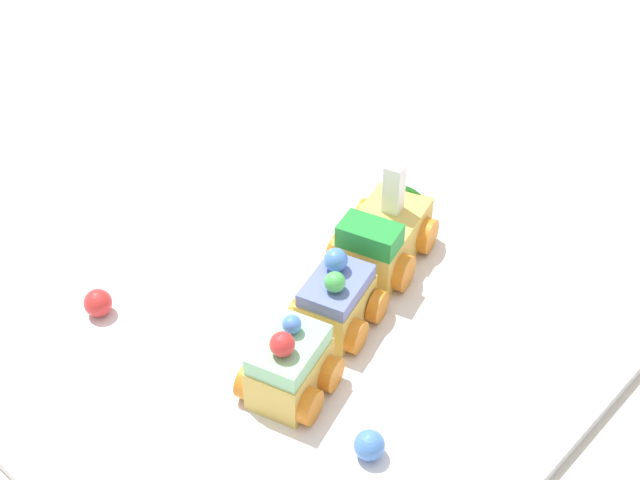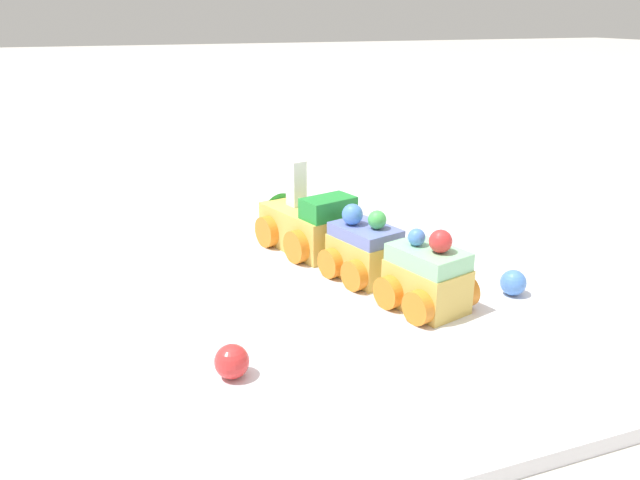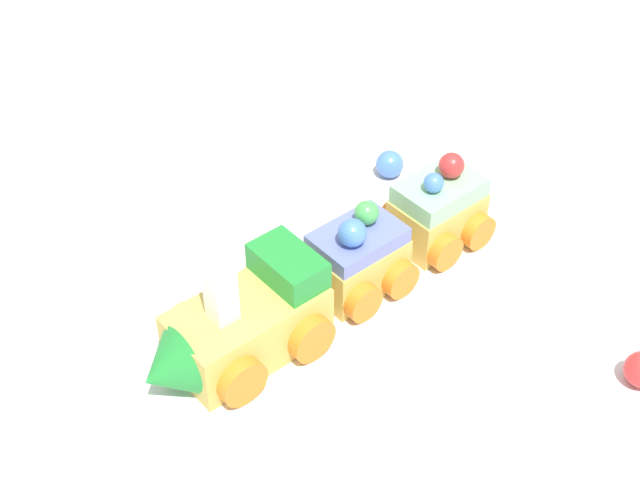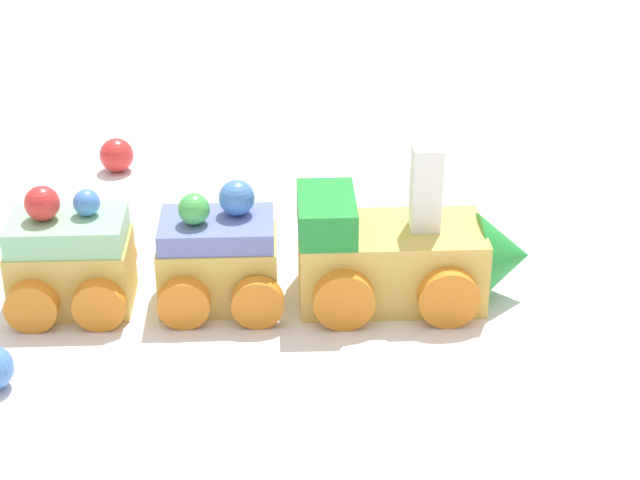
# 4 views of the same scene
# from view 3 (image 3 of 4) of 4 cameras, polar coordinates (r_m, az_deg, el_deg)

# --- Properties ---
(ground_plane) EXTENTS (10.00, 10.00, 0.00)m
(ground_plane) POSITION_cam_3_polar(r_m,az_deg,el_deg) (0.65, 0.56, -5.21)
(ground_plane) COLOR beige
(display_board) EXTENTS (0.61, 0.46, 0.01)m
(display_board) POSITION_cam_3_polar(r_m,az_deg,el_deg) (0.64, 0.56, -4.84)
(display_board) COLOR white
(display_board) RESTS_ON ground_plane
(cake_train_locomotive) EXTENTS (0.14, 0.10, 0.09)m
(cake_train_locomotive) POSITION_cam_3_polar(r_m,az_deg,el_deg) (0.59, -5.34, -5.67)
(cake_train_locomotive) COLOR #E0BC56
(cake_train_locomotive) RESTS_ON display_board
(cake_car_blueberry) EXTENTS (0.08, 0.08, 0.07)m
(cake_car_blueberry) POSITION_cam_3_polar(r_m,az_deg,el_deg) (0.64, 2.38, -1.22)
(cake_car_blueberry) COLOR #E0BC56
(cake_car_blueberry) RESTS_ON display_board
(cake_car_mint) EXTENTS (0.08, 0.08, 0.07)m
(cake_car_mint) POSITION_cam_3_polar(r_m,az_deg,el_deg) (0.68, 7.53, 1.83)
(cake_car_mint) COLOR #E0BC56
(cake_car_mint) RESTS_ON display_board
(gumball_blue) EXTENTS (0.02, 0.02, 0.02)m
(gumball_blue) POSITION_cam_3_polar(r_m,az_deg,el_deg) (0.75, 4.48, 4.86)
(gumball_blue) COLOR #4C84E0
(gumball_blue) RESTS_ON display_board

